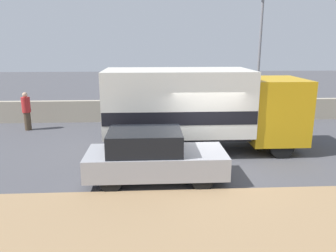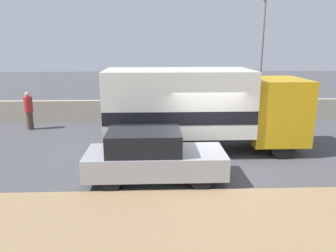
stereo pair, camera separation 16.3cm
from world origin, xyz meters
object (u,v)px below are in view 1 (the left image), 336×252
at_px(box_truck, 199,106).
at_px(car_hatchback, 153,156).
at_px(street_lamp, 260,50).
at_px(pedestrian, 27,111).

xyz_separation_m(box_truck, car_hatchback, (-1.83, -2.84, -0.99)).
xyz_separation_m(street_lamp, car_hatchback, (-5.55, -7.36, -3.04)).
distance_m(street_lamp, car_hatchback, 9.71).
height_order(box_truck, pedestrian, box_truck).
bearing_deg(box_truck, pedestrian, 155.53).
xyz_separation_m(car_hatchback, pedestrian, (-6.06, 6.42, 0.18)).
xyz_separation_m(box_truck, pedestrian, (-7.89, 3.59, -0.81)).
bearing_deg(street_lamp, car_hatchback, -127.04).
distance_m(box_truck, car_hatchback, 3.52).
relative_size(box_truck, car_hatchback, 1.79).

